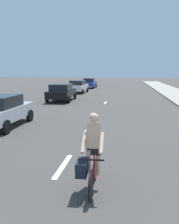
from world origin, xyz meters
The scene contains 10 objects.
ground_plane centered at (0.00, 20.00, 0.00)m, with size 160.00×160.00×0.00m, color #423F3D.
lane_stripe_2 centered at (0.00, 6.66, 0.00)m, with size 0.16×1.80×0.01m, color white.
lane_stripe_3 centered at (0.00, 11.20, 0.00)m, with size 0.16×1.80×0.01m, color white.
lane_stripe_4 centered at (0.00, 14.06, 0.00)m, with size 0.16×1.80×0.01m, color white.
lane_stripe_5 centered at (0.00, 20.87, 0.00)m, with size 0.16×1.80×0.01m, color white.
cyclist centered at (1.02, 5.45, 0.83)m, with size 0.63×1.71×1.82m.
parked_car_silver centered at (-4.28, 11.03, 0.84)m, with size 1.96×4.10×1.57m.
parked_car_black centered at (-4.10, 21.42, 0.84)m, with size 2.23×4.62×1.57m.
parked_car_white centered at (-4.22, 29.46, 0.84)m, with size 2.09×4.34×1.57m.
parked_car_blue centered at (-4.07, 37.87, 0.84)m, with size 1.94×4.11×1.57m.
Camera 1 is at (1.79, 0.26, 2.77)m, focal length 38.11 mm.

